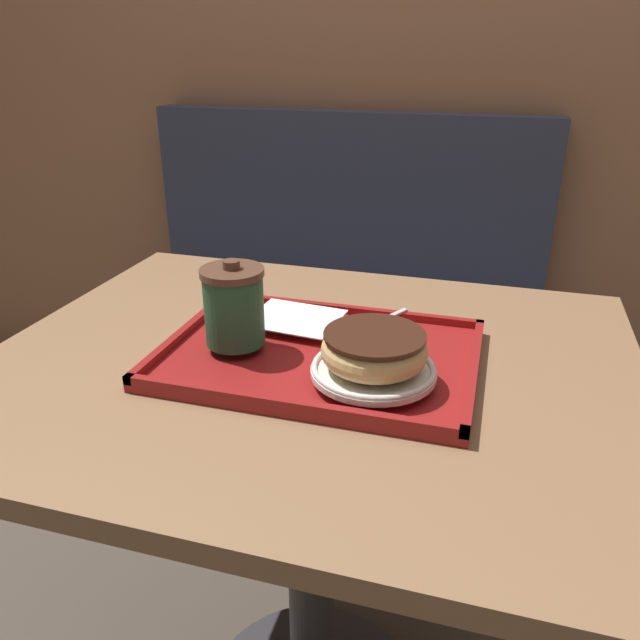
# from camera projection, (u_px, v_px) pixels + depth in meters

# --- Properties ---
(wall_behind) EXTENTS (8.00, 0.05, 2.40)m
(wall_behind) POSITION_uv_depth(u_px,v_px,m) (429.00, 32.00, 1.69)
(wall_behind) COLOR #9E6B4C
(wall_behind) RESTS_ON ground_plane
(booth_bench) EXTENTS (1.17, 0.44, 1.00)m
(booth_bench) POSITION_uv_depth(u_px,v_px,m) (333.00, 351.00, 1.90)
(booth_bench) COLOR #33384C
(booth_bench) RESTS_ON ground_plane
(cafe_table) EXTENTS (0.93, 0.76, 0.76)m
(cafe_table) POSITION_uv_depth(u_px,v_px,m) (310.00, 457.00, 0.98)
(cafe_table) COLOR #846042
(cafe_table) RESTS_ON ground_plane
(serving_tray) EXTENTS (0.44, 0.32, 0.02)m
(serving_tray) POSITION_uv_depth(u_px,v_px,m) (320.00, 356.00, 0.89)
(serving_tray) COLOR maroon
(serving_tray) RESTS_ON cafe_table
(napkin_paper) EXTENTS (0.15, 0.13, 0.00)m
(napkin_paper) POSITION_uv_depth(u_px,v_px,m) (295.00, 318.00, 0.97)
(napkin_paper) COLOR white
(napkin_paper) RESTS_ON serving_tray
(coffee_cup_front) EXTENTS (0.09, 0.09, 0.12)m
(coffee_cup_front) POSITION_uv_depth(u_px,v_px,m) (234.00, 306.00, 0.87)
(coffee_cup_front) COLOR #235638
(coffee_cup_front) RESTS_ON serving_tray
(plate_with_chocolate_donut) EXTENTS (0.16, 0.16, 0.01)m
(plate_with_chocolate_donut) POSITION_uv_depth(u_px,v_px,m) (373.00, 369.00, 0.81)
(plate_with_chocolate_donut) COLOR white
(plate_with_chocolate_donut) RESTS_ON serving_tray
(donut_chocolate_glazed) EXTENTS (0.14, 0.14, 0.04)m
(donut_chocolate_glazed) POSITION_uv_depth(u_px,v_px,m) (374.00, 349.00, 0.79)
(donut_chocolate_glazed) COLOR #DBB270
(donut_chocolate_glazed) RESTS_ON plate_with_chocolate_donut
(spoon) EXTENTS (0.07, 0.12, 0.01)m
(spoon) POSITION_uv_depth(u_px,v_px,m) (367.00, 326.00, 0.94)
(spoon) COLOR silver
(spoon) RESTS_ON serving_tray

